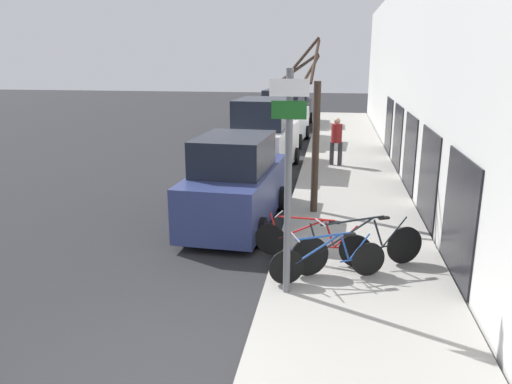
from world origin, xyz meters
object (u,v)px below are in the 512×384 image
bicycle_2 (312,242)px  parked_car_1 (263,139)px  parked_car_0 (236,185)px  signpost (288,177)px  parked_car_2 (284,119)px  bicycle_0 (328,260)px  parked_car_3 (294,106)px  bicycle_1 (358,247)px  street_tree (314,133)px  pedestrian_near (336,138)px

bicycle_2 → parked_car_1: bearing=27.0°
bicycle_2 → parked_car_0: parked_car_0 is taller
signpost → parked_car_2: bearing=95.9°
bicycle_0 → parked_car_0: (-2.21, 3.07, 0.46)m
signpost → bicycle_2: signpost is taller
parked_car_0 → parked_car_1: bearing=94.8°
bicycle_2 → parked_car_3: parked_car_3 is taller
bicycle_1 → parked_car_2: parked_car_2 is taller
bicycle_2 → street_tree: street_tree is taller
parked_car_2 → signpost: bearing=-80.5°
bicycle_0 → parked_car_0: bearing=13.9°
bicycle_1 → parked_car_0: (-2.74, 2.55, 0.41)m
parked_car_1 → pedestrian_near: bearing=19.3°
parked_car_0 → pedestrian_near: size_ratio=2.57×
signpost → bicycle_0: (0.66, 0.57, -1.57)m
parked_car_1 → parked_car_0: bearing=-84.7°
parked_car_0 → parked_car_2: 11.58m
signpost → bicycle_1: size_ratio=1.50×
signpost → bicycle_1: signpost is taller
street_tree → parked_car_3: bearing=96.2°
parked_car_2 → bicycle_1: bearing=-75.4°
signpost → bicycle_2: size_ratio=1.60×
bicycle_1 → parked_car_3: (-2.82, 20.20, 0.55)m
bicycle_0 → parked_car_2: 14.83m
parked_car_0 → parked_car_3: 17.66m
bicycle_1 → pedestrian_near: size_ratio=1.42×
signpost → parked_car_3: bearing=94.4°
parked_car_0 → street_tree: (1.76, 0.81, 1.14)m
parked_car_2 → parked_car_0: bearing=-86.3°
signpost → parked_car_1: 9.61m
bicycle_2 → parked_car_3: size_ratio=0.49×
parked_car_1 → parked_car_2: 5.81m
parked_car_3 → street_tree: 16.98m
bicycle_0 → parked_car_3: parked_car_3 is taller
bicycle_0 → bicycle_1: (0.53, 0.53, 0.05)m
parked_car_3 → parked_car_2: bearing=-89.6°
parked_car_1 → street_tree: (1.91, -4.96, 0.99)m
bicycle_2 → parked_car_0: size_ratio=0.52×
parked_car_2 → street_tree: 10.96m
bicycle_0 → bicycle_2: 0.85m
parked_car_0 → pedestrian_near: (2.33, 6.46, 0.14)m
parked_car_0 → parked_car_1: parked_car_1 is taller
parked_car_1 → parked_car_3: same height
bicycle_0 → bicycle_2: (-0.31, 0.79, 0.01)m
parked_car_0 → parked_car_3: bearing=93.5°
signpost → bicycle_2: 2.09m
bicycle_2 → pedestrian_near: (0.43, 8.74, 0.59)m
pedestrian_near → signpost: bearing=93.2°
parked_car_3 → street_tree: bearing=-83.8°
bicycle_2 → parked_car_2: bearing=20.6°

